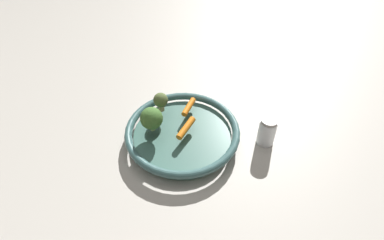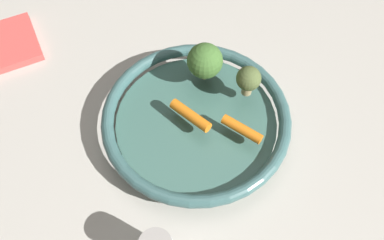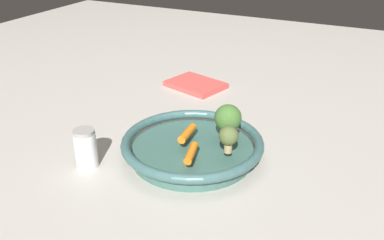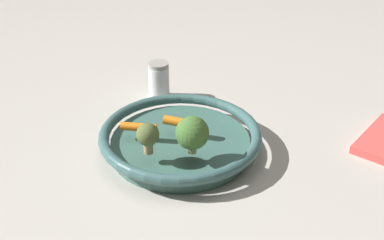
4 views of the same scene
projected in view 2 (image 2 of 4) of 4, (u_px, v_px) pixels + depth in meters
name	position (u px, v px, depth m)	size (l,w,h in m)	color
ground_plane	(196.00, 129.00, 0.66)	(2.50, 2.50, 0.00)	#B7B2A8
serving_bowl	(196.00, 121.00, 0.64)	(0.28, 0.28, 0.04)	#3D665B
baby_carrot_left	(190.00, 115.00, 0.62)	(0.02, 0.02, 0.07)	orange
baby_carrot_right	(242.00, 129.00, 0.60)	(0.01, 0.01, 0.06)	orange
broccoli_floret_mid	(205.00, 61.00, 0.63)	(0.05, 0.05, 0.06)	tan
broccoli_floret_small	(248.00, 79.00, 0.62)	(0.04, 0.04, 0.05)	tan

